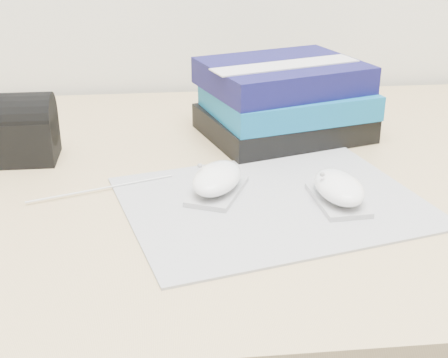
{
  "coord_description": "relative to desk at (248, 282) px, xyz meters",
  "views": [
    {
      "loc": [
        -0.13,
        0.77,
        1.07
      ],
      "look_at": [
        -0.06,
        1.46,
        0.77
      ],
      "focal_mm": 50.0,
      "sensor_mm": 36.0,
      "label": 1
    }
  ],
  "objects": [
    {
      "name": "desk",
      "position": [
        0.0,
        0.0,
        0.0
      ],
      "size": [
        1.6,
        0.8,
        0.73
      ],
      "color": "tan",
      "rests_on": "ground"
    },
    {
      "name": "mousepad",
      "position": [
        0.0,
        -0.18,
        0.24
      ],
      "size": [
        0.42,
        0.36,
        0.0
      ],
      "primitive_type": "cube",
      "rotation": [
        0.0,
        0.0,
        0.25
      ],
      "color": "gray",
      "rests_on": "desk"
    },
    {
      "name": "mouse_rear",
      "position": [
        -0.07,
        -0.15,
        0.26
      ],
      "size": [
        0.09,
        0.12,
        0.04
      ],
      "color": "#A9A9AC",
      "rests_on": "mousepad"
    },
    {
      "name": "mouse_front",
      "position": [
        0.08,
        -0.19,
        0.26
      ],
      "size": [
        0.06,
        0.1,
        0.04
      ],
      "color": "#A9A9AB",
      "rests_on": "mousepad"
    },
    {
      "name": "usb_cable",
      "position": [
        -0.21,
        -0.12,
        0.24
      ],
      "size": [
        0.18,
        0.07,
        0.0
      ],
      "primitive_type": "cylinder",
      "rotation": [
        0.0,
        1.57,
        0.34
      ],
      "color": "silver",
      "rests_on": "mousepad"
    },
    {
      "name": "book_stack",
      "position": [
        0.06,
        0.07,
        0.29
      ],
      "size": [
        0.29,
        0.26,
        0.12
      ],
      "color": "black",
      "rests_on": "desk"
    },
    {
      "name": "pouch",
      "position": [
        -0.34,
        0.0,
        0.28
      ],
      "size": [
        0.11,
        0.08,
        0.1
      ],
      "color": "black",
      "rests_on": "desk"
    }
  ]
}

